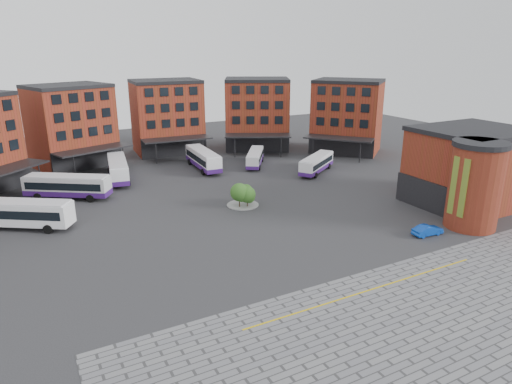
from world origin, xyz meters
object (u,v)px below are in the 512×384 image
tree_island (244,194)px  bus_a (21,212)px  bus_b (67,186)px  blue_car (428,230)px  bus_e (255,158)px  bus_d (203,159)px  bus_c (118,169)px  bus_f (317,163)px

tree_island → bus_a: size_ratio=0.37×
bus_b → blue_car: 49.10m
tree_island → bus_e: size_ratio=0.47×
blue_car → bus_e: bearing=8.3°
bus_d → bus_c: bearing=-177.5°
bus_a → blue_car: (41.65, -24.68, -1.42)m
bus_f → blue_car: bus_f is taller
bus_c → bus_f: bus_c is taller
bus_a → bus_d: bearing=-29.2°
bus_e → tree_island: bearing=-88.1°
bus_a → blue_car: bearing=-87.4°
tree_island → bus_f: bearing=27.1°
tree_island → bus_c: 24.67m
tree_island → bus_f: (18.97, 9.69, -0.18)m
bus_a → bus_e: 41.10m
tree_island → bus_d: 21.34m
bus_f → blue_car: bearing=-42.9°
tree_island → bus_c: bearing=120.1°
tree_island → bus_d: bearing=83.3°
bus_b → bus_c: bus_b is taller
tree_island → bus_d: size_ratio=0.36×
bus_f → bus_c: bearing=-144.4°
tree_island → bus_d: (2.51, 21.20, 0.06)m
tree_island → bus_b: bus_b is taller
bus_e → bus_f: (7.21, -9.19, 0.11)m
bus_b → bus_d: (23.38, 6.13, -0.02)m
bus_a → bus_e: bus_a is taller
bus_f → bus_d: bearing=-159.0°
bus_f → bus_a: bearing=-119.1°
bus_f → bus_e: bearing=-175.9°
bus_c → bus_d: size_ratio=1.02×
blue_car → tree_island: bearing=41.5°
bus_c → bus_e: (24.14, -2.46, -0.36)m
tree_island → bus_f: size_ratio=0.44×
bus_a → bus_f: bus_a is taller
bus_d → bus_e: bus_d is taller
bus_b → blue_car: bearing=-100.2°
bus_b → bus_d: size_ratio=0.96×
blue_car → bus_b: bearing=50.3°
bus_d → blue_car: bearing=-70.3°
bus_b → bus_e: (32.63, 3.82, -0.37)m
bus_e → bus_f: bearing=-18.1°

